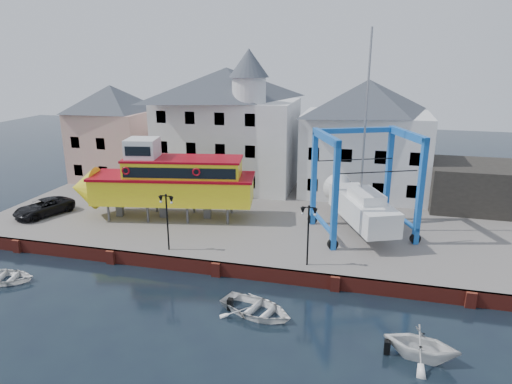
# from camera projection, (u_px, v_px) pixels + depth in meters

# --- Properties ---
(ground) EXTENTS (140.00, 140.00, 0.00)m
(ground) POSITION_uv_depth(u_px,v_px,m) (217.00, 276.00, 31.09)
(ground) COLOR black
(ground) RESTS_ON ground
(hardstanding) EXTENTS (44.00, 22.00, 1.00)m
(hardstanding) POSITION_uv_depth(u_px,v_px,m) (256.00, 216.00, 41.14)
(hardstanding) COLOR slate
(hardstanding) RESTS_ON ground
(quay_wall) EXTENTS (44.00, 0.47, 1.00)m
(quay_wall) POSITION_uv_depth(u_px,v_px,m) (217.00, 269.00, 31.05)
(quay_wall) COLOR maroon
(quay_wall) RESTS_ON ground
(building_pink) EXTENTS (8.00, 7.00, 10.30)m
(building_pink) POSITION_uv_depth(u_px,v_px,m) (114.00, 133.00, 50.23)
(building_pink) COLOR tan
(building_pink) RESTS_ON hardstanding
(building_white_main) EXTENTS (14.00, 8.30, 14.00)m
(building_white_main) POSITION_uv_depth(u_px,v_px,m) (228.00, 126.00, 47.15)
(building_white_main) COLOR silver
(building_white_main) RESTS_ON hardstanding
(building_white_right) EXTENTS (12.00, 8.00, 11.20)m
(building_white_right) POSITION_uv_depth(u_px,v_px,m) (365.00, 138.00, 44.66)
(building_white_right) COLOR silver
(building_white_right) RESTS_ON hardstanding
(shed_dark) EXTENTS (8.00, 7.00, 4.00)m
(shed_dark) POSITION_uv_depth(u_px,v_px,m) (474.00, 186.00, 41.49)
(shed_dark) COLOR black
(shed_dark) RESTS_ON hardstanding
(lamp_post_left) EXTENTS (1.12, 0.32, 4.20)m
(lamp_post_left) POSITION_uv_depth(u_px,v_px,m) (167.00, 208.00, 31.93)
(lamp_post_left) COLOR black
(lamp_post_left) RESTS_ON hardstanding
(lamp_post_right) EXTENTS (1.12, 0.32, 4.20)m
(lamp_post_right) POSITION_uv_depth(u_px,v_px,m) (309.00, 220.00, 29.57)
(lamp_post_right) COLOR black
(lamp_post_right) RESTS_ON hardstanding
(tour_boat) EXTENTS (16.07, 6.48, 6.82)m
(tour_boat) POSITION_uv_depth(u_px,v_px,m) (162.00, 181.00, 38.48)
(tour_boat) COLOR #59595E
(tour_boat) RESTS_ON hardstanding
(travel_lift) EXTENTS (8.78, 10.34, 15.35)m
(travel_lift) POSITION_uv_depth(u_px,v_px,m) (358.00, 199.00, 35.99)
(travel_lift) COLOR blue
(travel_lift) RESTS_ON hardstanding
(van) EXTENTS (4.01, 5.57, 1.41)m
(van) POSITION_uv_depth(u_px,v_px,m) (44.00, 207.00, 39.67)
(van) COLOR black
(van) RESTS_ON hardstanding
(motorboat_b) EXTENTS (5.30, 4.50, 0.93)m
(motorboat_b) POSITION_uv_depth(u_px,v_px,m) (256.00, 314.00, 26.57)
(motorboat_b) COLOR white
(motorboat_b) RESTS_ON ground
(motorboat_c) EXTENTS (4.16, 3.76, 1.92)m
(motorboat_c) POSITION_uv_depth(u_px,v_px,m) (420.00, 359.00, 22.68)
(motorboat_c) COLOR white
(motorboat_c) RESTS_ON ground
(motorboat_d) EXTENTS (4.64, 3.76, 0.85)m
(motorboat_d) POSITION_uv_depth(u_px,v_px,m) (3.00, 281.00, 30.34)
(motorboat_d) COLOR white
(motorboat_d) RESTS_ON ground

